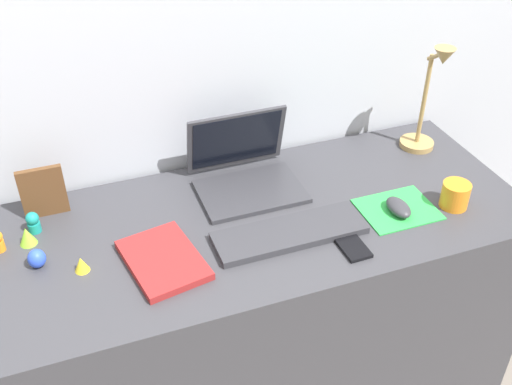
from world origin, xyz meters
TOP-DOWN VIEW (x-y plane):
  - back_wall at (0.00, 0.36)m, footprint 2.77×0.05m
  - desk at (0.00, 0.00)m, footprint 1.57×0.63m
  - laptop at (0.05, 0.18)m, footprint 0.30×0.26m
  - keyboard at (0.08, -0.10)m, footprint 0.41×0.13m
  - mousepad at (0.41, -0.10)m, footprint 0.21×0.17m
  - mouse at (0.40, -0.11)m, footprint 0.06×0.10m
  - cell_phone at (0.21, -0.19)m, footprint 0.07×0.13m
  - desk_lamp at (0.65, 0.16)m, footprint 0.11×0.14m
  - notebook_pad at (-0.26, -0.09)m, footprint 0.21×0.27m
  - picture_frame at (-0.52, 0.22)m, footprint 0.12×0.02m
  - coffee_mug at (0.56, -0.14)m, footprint 0.08×0.08m
  - toy_figurine_lime at (-0.58, 0.11)m, footprint 0.05×0.05m
  - toy_figurine_blue at (-0.56, 0.01)m, footprint 0.04×0.04m
  - toy_figurine_teal at (-0.56, 0.16)m, footprint 0.03×0.03m
  - toy_figurine_yellow at (-0.46, -0.04)m, footprint 0.04×0.04m

SIDE VIEW (x-z plane):
  - desk at x=0.00m, z-range 0.00..0.74m
  - mousepad at x=0.41m, z-range 0.74..0.74m
  - cell_phone at x=0.21m, z-range 0.74..0.75m
  - keyboard at x=0.08m, z-range 0.74..0.76m
  - notebook_pad at x=-0.26m, z-range 0.74..0.76m
  - toy_figurine_yellow at x=-0.46m, z-range 0.74..0.78m
  - mouse at x=0.40m, z-range 0.74..0.78m
  - back_wall at x=0.00m, z-range 0.00..1.53m
  - toy_figurine_blue at x=-0.56m, z-range 0.74..0.79m
  - toy_figurine_lime at x=-0.58m, z-range 0.74..0.79m
  - toy_figurine_teal at x=-0.56m, z-range 0.74..0.80m
  - coffee_mug at x=0.56m, z-range 0.74..0.82m
  - laptop at x=0.05m, z-range 0.69..0.90m
  - picture_frame at x=-0.52m, z-range 0.74..0.89m
  - desk_lamp at x=0.65m, z-range 0.73..1.09m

